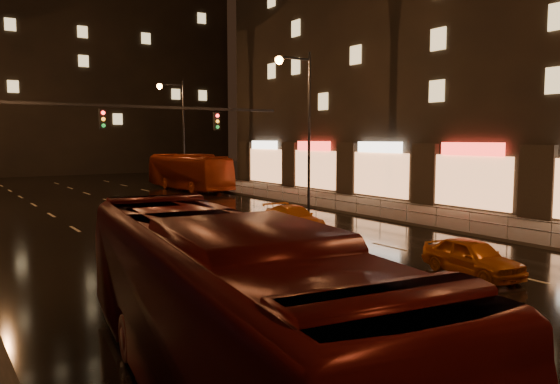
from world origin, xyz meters
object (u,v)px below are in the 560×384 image
object	(u,v)px
bus_curb	(189,172)
taxi_near	(472,257)
taxi_far	(294,218)
bus_red	(222,307)

from	to	relation	value
bus_curb	taxi_near	xyz separation A→B (m)	(-4.52, -33.19, -0.97)
taxi_near	taxi_far	xyz separation A→B (m)	(0.16, 10.63, -0.02)
taxi_far	bus_red	bearing A→B (deg)	-123.70
bus_red	bus_curb	distance (m)	39.32
taxi_near	taxi_far	world-z (taller)	taxi_near
bus_red	taxi_far	world-z (taller)	bus_red
bus_red	taxi_far	distance (m)	17.55
bus_curb	taxi_near	size ratio (longest dim) A/B	3.11
bus_red	taxi_far	xyz separation A→B (m)	(11.00, 13.63, -1.01)
bus_curb	taxi_far	world-z (taller)	bus_curb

